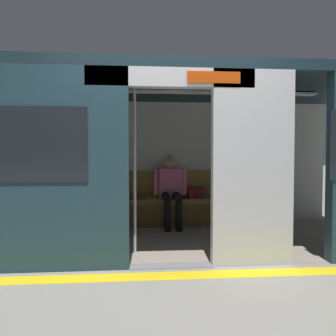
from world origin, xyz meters
name	(u,v)px	position (x,y,z in m)	size (l,w,h in m)	color
ground_plane	(171,266)	(0.00, 0.00, 0.00)	(60.00, 60.00, 0.00)	gray
platform_edge_strip	(174,276)	(0.00, 0.30, 0.00)	(8.00, 0.24, 0.01)	yellow
train_car	(159,135)	(0.05, -1.17, 1.47)	(6.40, 2.70, 2.23)	silver
bench_seat	(158,205)	(0.00, -2.19, 0.35)	(2.79, 0.44, 0.46)	olive
person_seated	(171,186)	(-0.21, -2.13, 0.68)	(0.55, 0.67, 1.19)	pink
handbag	(196,192)	(-0.66, -2.27, 0.54)	(0.26, 0.15, 0.17)	maroon
book	(150,197)	(0.13, -2.22, 0.47)	(0.15, 0.22, 0.03)	gold
grab_pole_door	(135,168)	(0.38, -0.54, 1.04)	(0.04, 0.04, 2.09)	silver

